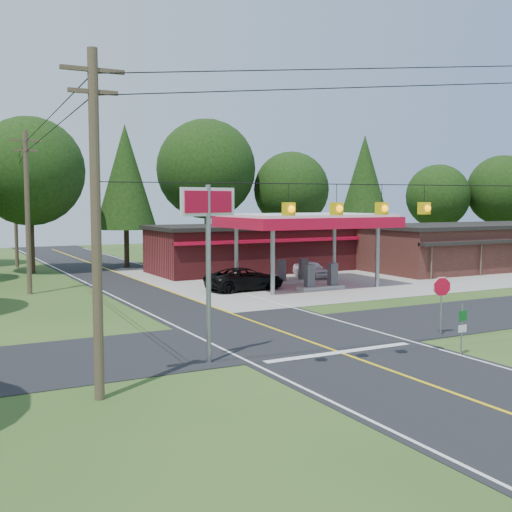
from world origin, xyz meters
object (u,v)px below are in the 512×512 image
gas_canopy (307,223)px  big_stop_sign (208,233)px  suv_car (245,279)px  octagonal_stop_sign (442,291)px  sedan_car (311,269)px

gas_canopy → big_stop_sign: bearing=-131.8°
suv_car → big_stop_sign: (-9.50, -15.89, 3.92)m
big_stop_sign → octagonal_stop_sign: (10.66, -0.36, -2.73)m
big_stop_sign → sedan_car: bearing=49.1°
sedan_car → octagonal_stop_sign: (-6.34, -20.01, 1.29)m
suv_car → octagonal_stop_sign: (1.16, -16.24, 1.19)m
gas_canopy → octagonal_stop_sign: size_ratio=4.16×
octagonal_stop_sign → suv_car: bearing=94.1°
gas_canopy → big_stop_sign: (-14.00, -15.66, 0.38)m
big_stop_sign → octagonal_stop_sign: bearing=-1.9°
gas_canopy → octagonal_stop_sign: (-3.34, -16.01, -2.36)m
gas_canopy → suv_car: (-4.50, 0.23, -3.54)m
suv_car → big_stop_sign: big_stop_sign is taller
gas_canopy → sedan_car: 6.19m
sedan_car → big_stop_sign: bearing=-130.3°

